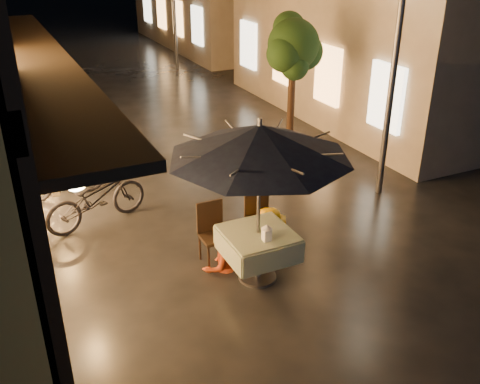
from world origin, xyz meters
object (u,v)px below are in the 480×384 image
person_orange (220,228)px  bicycle_0 (96,198)px  streetlamp_near (397,41)px  table_lantern (267,232)px  person_yellow (269,210)px  patio_umbrella (260,141)px  cafe_table (258,244)px

person_orange → bicycle_0: person_orange is taller
streetlamp_near → bicycle_0: 5.91m
bicycle_0 → streetlamp_near: bearing=-118.7°
table_lantern → person_yellow: 0.95m
patio_umbrella → person_yellow: patio_umbrella is taller
streetlamp_near → person_yellow: (-3.04, -1.05, -2.16)m
patio_umbrella → person_orange: size_ratio=1.86×
cafe_table → patio_umbrella: (0.00, -0.00, 1.56)m
streetlamp_near → person_orange: size_ratio=3.13×
table_lantern → person_orange: 0.88m
person_orange → person_yellow: size_ratio=0.89×
table_lantern → patio_umbrella: bearing=90.0°
table_lantern → person_orange: person_orange is taller
patio_umbrella → table_lantern: 1.26m
patio_umbrella → table_lantern: bearing=-90.0°
streetlamp_near → person_orange: bearing=-164.3°
table_lantern → bicycle_0: size_ratio=0.13×
person_yellow → table_lantern: bearing=63.7°
streetlamp_near → cafe_table: streetlamp_near is taller
person_orange → bicycle_0: bearing=-74.6°
streetlamp_near → patio_umbrella: (-3.51, -1.60, -0.77)m
table_lantern → bicycle_0: bearing=120.9°
person_yellow → cafe_table: bearing=53.4°
streetlamp_near → cafe_table: bearing=-155.6°
table_lantern → person_yellow: bearing=59.3°
cafe_table → patio_umbrella: 1.56m
cafe_table → streetlamp_near: bearing=24.4°
cafe_table → person_yellow: size_ratio=0.65×
cafe_table → person_orange: 0.64m
cafe_table → patio_umbrella: bearing=-26.6°
streetlamp_near → cafe_table: size_ratio=4.27×
streetlamp_near → person_orange: (-3.89, -1.09, -2.24)m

